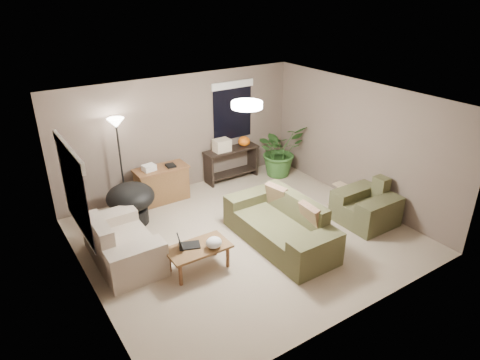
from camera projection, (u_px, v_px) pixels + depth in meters
room_shell at (246, 174)px, 7.26m from camera, size 5.50×5.50×5.50m
main_sofa at (281, 228)px, 7.49m from camera, size 0.95×2.20×0.85m
throw_pillows at (293, 206)px, 7.46m from camera, size 0.32×1.37×0.47m
loveseat at (121, 246)px, 6.97m from camera, size 0.90×1.60×0.85m
armchair at (366, 208)px, 8.13m from camera, size 0.95×1.00×0.85m
coffee_table at (198, 250)px, 6.75m from camera, size 1.00×0.55×0.42m
laptop at (185, 244)px, 6.69m from camera, size 0.42×0.33×0.24m
plastic_bag at (214, 243)px, 6.68m from camera, size 0.32×0.30×0.18m
desk at (162, 184)px, 8.90m from camera, size 1.10×0.50×0.75m
desk_papers at (154, 167)px, 8.64m from camera, size 0.69×0.29×0.12m
console_table at (231, 161)px, 9.86m from camera, size 1.30×0.40×0.75m
pumpkin at (244, 141)px, 9.86m from camera, size 0.33×0.33×0.23m
cardboard_box at (222, 145)px, 9.55m from camera, size 0.37×0.28×0.27m
papasan_chair at (131, 201)px, 8.03m from camera, size 0.95×0.95×0.80m
floor_lamp at (117, 134)px, 8.05m from camera, size 0.32×0.32×1.91m
ceiling_fixture at (247, 105)px, 6.76m from camera, size 0.50×0.50×0.10m
houseplant at (280, 156)px, 10.08m from camera, size 1.10×1.22×0.95m
cat_scratching_post at (339, 197)px, 8.75m from camera, size 0.32×0.32×0.50m
window_left at (71, 175)px, 5.90m from camera, size 0.05×1.56×1.33m
window_back at (232, 101)px, 9.56m from camera, size 1.06×0.05×1.33m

